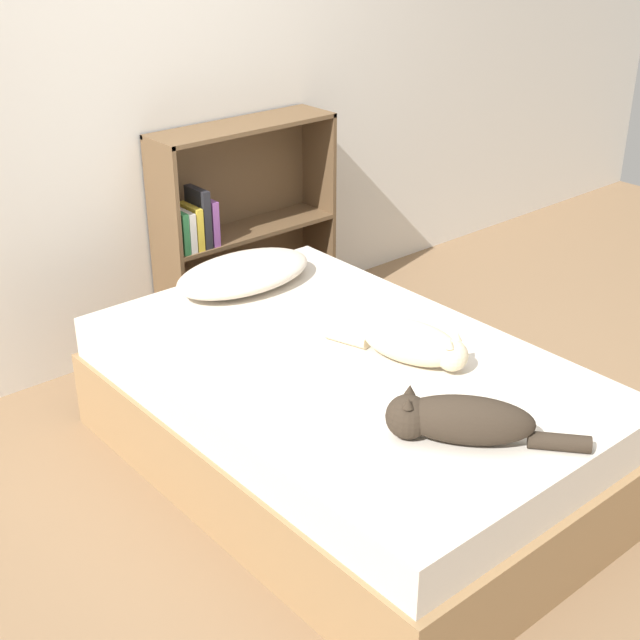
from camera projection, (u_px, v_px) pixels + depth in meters
ground_plane at (344, 469)px, 3.41m from camera, size 8.00×8.00×0.00m
wall_back at (130, 82)px, 3.81m from camera, size 8.00×0.06×2.50m
bed at (345, 416)px, 3.31m from camera, size 1.23×1.93×0.48m
pillow at (244, 273)px, 3.74m from camera, size 0.63×0.36×0.12m
cat_light at (412, 343)px, 3.14m from camera, size 0.27×0.55×0.16m
cat_dark at (457, 420)px, 2.70m from camera, size 0.45×0.51×0.16m
bookshelf at (235, 226)px, 4.29m from camera, size 0.92×0.26×1.03m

